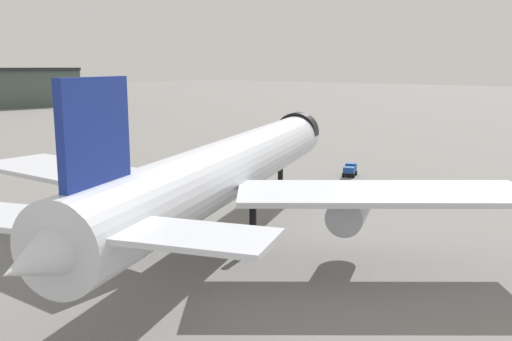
{
  "coord_description": "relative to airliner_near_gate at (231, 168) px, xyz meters",
  "views": [
    {
      "loc": [
        -39.4,
        -36.89,
        16.71
      ],
      "look_at": [
        5.65,
        2.22,
        5.55
      ],
      "focal_mm": 39.35,
      "sensor_mm": 36.0,
      "label": 1
    }
  ],
  "objects": [
    {
      "name": "ground",
      "position": [
        1.32,
        0.7,
        -7.09
      ],
      "size": [
        900.0,
        900.0,
        0.0
      ],
      "primitive_type": "plane",
      "color": "slate"
    },
    {
      "name": "airliner_near_gate",
      "position": [
        0.0,
        0.0,
        0.0
      ],
      "size": [
        56.96,
        51.02,
        16.1
      ],
      "rotation": [
        0.0,
        0.0,
        0.4
      ],
      "color": "silver",
      "rests_on": "ground"
    },
    {
      "name": "baggage_tug_wing",
      "position": [
        35.43,
        8.46,
        -6.12
      ],
      "size": [
        3.57,
        2.84,
        1.85
      ],
      "rotation": [
        0.0,
        0.0,
        0.38
      ],
      "color": "black",
      "rests_on": "ground"
    },
    {
      "name": "traffic_cone_near_nose",
      "position": [
        32.26,
        -14.39,
        -6.69
      ],
      "size": [
        0.64,
        0.64,
        0.8
      ],
      "primitive_type": "cone",
      "color": "#F2600C",
      "rests_on": "ground"
    }
  ]
}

